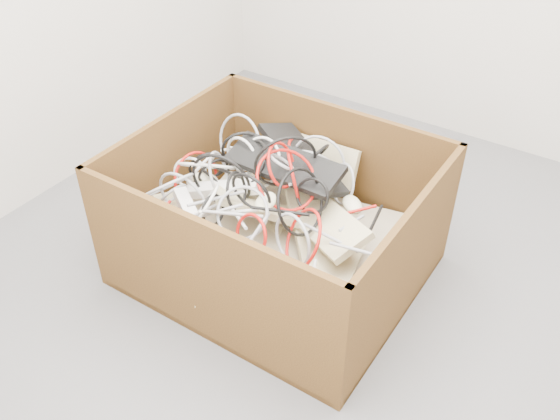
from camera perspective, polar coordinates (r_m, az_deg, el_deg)
The scene contains 8 objects.
ground at distance 2.49m, azimuth 4.35°, elevation -7.65°, with size 3.00×3.00×0.00m, color #58585B.
cardboard_box at distance 2.49m, azimuth -0.53°, elevation -2.88°, with size 1.10×0.92×0.57m.
keyboard_pile at distance 2.43m, azimuth 0.53°, elevation 0.05°, with size 0.95×0.89×0.39m.
mice_scatter at distance 2.32m, azimuth -1.72°, elevation -0.17°, with size 0.72×0.59×0.19m.
power_strip_left at distance 2.44m, azimuth -5.36°, elevation 2.00°, with size 0.31×0.06×0.04m, color white.
power_strip_right at distance 2.33m, azimuth -8.36°, elevation -0.31°, with size 0.25×0.05×0.04m, color white.
vga_plug at distance 2.22m, azimuth 7.43°, elevation -2.07°, with size 0.04×0.04×0.02m, color #0C3CBF.
cable_tangle at distance 2.39m, azimuth -2.54°, elevation 2.82°, with size 1.00×0.83×0.48m.
Camera 1 is at (0.80, -1.56, 1.77)m, focal length 39.42 mm.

